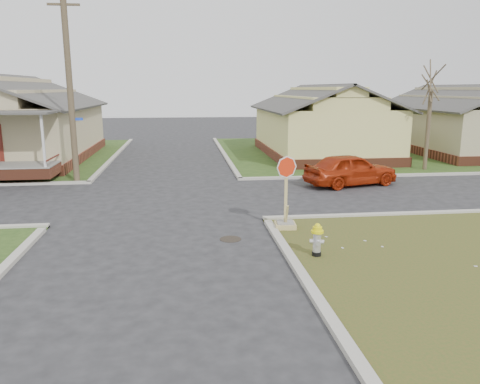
{
  "coord_description": "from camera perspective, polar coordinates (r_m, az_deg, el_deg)",
  "views": [
    {
      "loc": [
        0.88,
        -13.72,
        4.39
      ],
      "look_at": [
        2.67,
        1.0,
        1.1
      ],
      "focal_mm": 35.0,
      "sensor_mm": 36.0,
      "label": 1
    }
  ],
  "objects": [
    {
      "name": "curbs",
      "position": [
        19.25,
        -9.36,
        -0.84
      ],
      "size": [
        80.0,
        40.0,
        0.12
      ],
      "primitive_type": null,
      "color": "#AFAB9E",
      "rests_on": "ground"
    },
    {
      "name": "stop_sign",
      "position": [
        14.88,
        5.57,
        -2.51
      ],
      "size": [
        0.66,
        0.64,
        2.31
      ],
      "rotation": [
        0.0,
        0.0,
        -0.09
      ],
      "color": "tan",
      "rests_on": "ground"
    },
    {
      "name": "verge_far_right",
      "position": [
        38.36,
        26.64,
        4.66
      ],
      "size": [
        37.0,
        19.0,
        0.05
      ],
      "primitive_type": "cube",
      "color": "#274117",
      "rests_on": "ground"
    },
    {
      "name": "corner_house",
      "position": [
        32.36,
        -26.8,
        7.45
      ],
      "size": [
        10.1,
        15.5,
        5.3
      ],
      "color": "brown",
      "rests_on": "ground"
    },
    {
      "name": "utility_pole",
      "position": [
        23.18,
        -20.08,
        12.45
      ],
      "size": [
        1.8,
        0.28,
        9.0
      ],
      "color": "#483A2A",
      "rests_on": "ground"
    },
    {
      "name": "tree_mid_right",
      "position": [
        27.37,
        21.91,
        6.93
      ],
      "size": [
        0.22,
        0.22,
        4.2
      ],
      "primitive_type": "cylinder",
      "color": "#483A2A",
      "rests_on": "verge_far_right"
    },
    {
      "name": "side_house_yellow",
      "position": [
        31.64,
        9.95,
        8.34
      ],
      "size": [
        7.6,
        11.6,
        4.7
      ],
      "color": "brown",
      "rests_on": "ground"
    },
    {
      "name": "ground",
      "position": [
        14.43,
        -10.13,
        -5.4
      ],
      "size": [
        120.0,
        120.0,
        0.0
      ],
      "primitive_type": "plane",
      "color": "#242426",
      "rests_on": "ground"
    },
    {
      "name": "fire_hydrant",
      "position": [
        12.54,
        9.38,
        -5.54
      ],
      "size": [
        0.33,
        0.33,
        0.89
      ],
      "rotation": [
        0.0,
        0.0,
        -0.32
      ],
      "color": "black",
      "rests_on": "ground"
    },
    {
      "name": "side_house_tan",
      "position": [
        35.83,
        25.59,
        7.78
      ],
      "size": [
        7.6,
        11.6,
        4.7
      ],
      "color": "brown",
      "rests_on": "ground"
    },
    {
      "name": "manhole",
      "position": [
        13.99,
        -1.17,
        -5.76
      ],
      "size": [
        0.64,
        0.64,
        0.01
      ],
      "primitive_type": "cylinder",
      "color": "black",
      "rests_on": "ground"
    },
    {
      "name": "red_sedan",
      "position": [
        22.15,
        13.33,
        2.7
      ],
      "size": [
        4.66,
        2.81,
        1.48
      ],
      "primitive_type": "imported",
      "rotation": [
        0.0,
        0.0,
        1.83
      ],
      "color": "#A0260B",
      "rests_on": "ground"
    }
  ]
}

